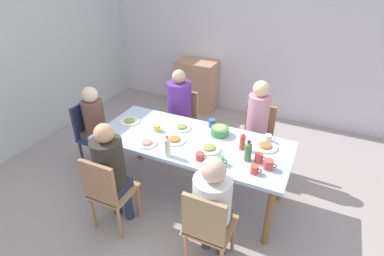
{
  "coord_description": "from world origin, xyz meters",
  "views": [
    {
      "loc": [
        1.19,
        -2.55,
        2.56
      ],
      "look_at": [
        0.0,
        0.0,
        0.92
      ],
      "focal_mm": 28.38,
      "sensor_mm": 36.0,
      "label": 1
    }
  ],
  "objects_px": {
    "plate_0": "(265,146)",
    "chair_1": "(108,190)",
    "plate_2": "(209,148)",
    "bottle_1": "(248,151)",
    "cup_4": "(157,128)",
    "cup_5": "(268,138)",
    "person_4": "(179,106)",
    "plate_4": "(181,127)",
    "cup_3": "(221,160)",
    "dining_table": "(192,146)",
    "cup_0": "(269,164)",
    "chair_4": "(182,118)",
    "plate_3": "(130,121)",
    "bottle_2": "(168,147)",
    "chair_3": "(208,226)",
    "person_2": "(96,121)",
    "side_cabinet": "(197,85)",
    "person_1": "(111,168)",
    "cup_6": "(200,156)",
    "bottle_0": "(242,141)",
    "cup_7": "(212,123)",
    "plate_5": "(175,140)",
    "person_0": "(257,122)",
    "bowl_0": "(220,130)",
    "person_3": "(212,202)",
    "plate_1": "(147,143)",
    "chair_0": "(257,135)",
    "cup_1": "(255,170)",
    "chair_2": "(92,131)",
    "cup_2": "(259,158)"
  },
  "relations": [
    {
      "from": "chair_4",
      "to": "side_cabinet",
      "type": "relative_size",
      "value": 1.0
    },
    {
      "from": "bottle_2",
      "to": "chair_1",
      "type": "bearing_deg",
      "value": -134.27
    },
    {
      "from": "chair_4",
      "to": "cup_4",
      "type": "bearing_deg",
      "value": -83.66
    },
    {
      "from": "chair_2",
      "to": "cup_2",
      "type": "distance_m",
      "value": 2.24
    },
    {
      "from": "person_2",
      "to": "bowl_0",
      "type": "distance_m",
      "value": 1.62
    },
    {
      "from": "plate_4",
      "to": "bowl_0",
      "type": "distance_m",
      "value": 0.46
    },
    {
      "from": "chair_1",
      "to": "plate_5",
      "type": "bearing_deg",
      "value": 62.87
    },
    {
      "from": "chair_4",
      "to": "plate_5",
      "type": "bearing_deg",
      "value": -68.09
    },
    {
      "from": "cup_0",
      "to": "cup_3",
      "type": "xyz_separation_m",
      "value": [
        -0.44,
        -0.12,
        -0.01
      ]
    },
    {
      "from": "chair_2",
      "to": "person_4",
      "type": "bearing_deg",
      "value": 38.91
    },
    {
      "from": "person_2",
      "to": "plate_0",
      "type": "distance_m",
      "value": 2.14
    },
    {
      "from": "chair_0",
      "to": "chair_4",
      "type": "relative_size",
      "value": 1.0
    },
    {
      "from": "chair_1",
      "to": "bottle_1",
      "type": "relative_size",
      "value": 4.04
    },
    {
      "from": "plate_2",
      "to": "bottle_1",
      "type": "bearing_deg",
      "value": -2.66
    },
    {
      "from": "plate_0",
      "to": "chair_1",
      "type": "bearing_deg",
      "value": -141.79
    },
    {
      "from": "plate_2",
      "to": "bottle_2",
      "type": "xyz_separation_m",
      "value": [
        -0.33,
        -0.29,
        0.1
      ]
    },
    {
      "from": "dining_table",
      "to": "chair_2",
      "type": "relative_size",
      "value": 2.39
    },
    {
      "from": "plate_1",
      "to": "cup_5",
      "type": "relative_size",
      "value": 1.97
    },
    {
      "from": "bottle_1",
      "to": "plate_5",
      "type": "bearing_deg",
      "value": 179.4
    },
    {
      "from": "chair_3",
      "to": "cup_5",
      "type": "xyz_separation_m",
      "value": [
        0.23,
        1.15,
        0.3
      ]
    },
    {
      "from": "side_cabinet",
      "to": "cup_6",
      "type": "bearing_deg",
      "value": -65.03
    },
    {
      "from": "person_1",
      "to": "person_3",
      "type": "bearing_deg",
      "value": -0.03
    },
    {
      "from": "dining_table",
      "to": "person_4",
      "type": "relative_size",
      "value": 1.71
    },
    {
      "from": "person_1",
      "to": "side_cabinet",
      "type": "xyz_separation_m",
      "value": [
        -0.39,
        2.92,
        -0.28
      ]
    },
    {
      "from": "person_2",
      "to": "plate_0",
      "type": "bearing_deg",
      "value": 5.25
    },
    {
      "from": "plate_2",
      "to": "cup_6",
      "type": "xyz_separation_m",
      "value": [
        -0.01,
        -0.21,
        0.02
      ]
    },
    {
      "from": "person_2",
      "to": "bottle_0",
      "type": "distance_m",
      "value": 1.92
    },
    {
      "from": "cup_4",
      "to": "cup_0",
      "type": "bearing_deg",
      "value": -7.11
    },
    {
      "from": "bowl_0",
      "to": "person_3",
      "type": "bearing_deg",
      "value": -72.78
    },
    {
      "from": "person_4",
      "to": "cup_3",
      "type": "distance_m",
      "value": 1.41
    },
    {
      "from": "plate_2",
      "to": "plate_5",
      "type": "distance_m",
      "value": 0.4
    },
    {
      "from": "person_1",
      "to": "cup_5",
      "type": "xyz_separation_m",
      "value": [
        1.3,
        1.06,
        0.09
      ]
    },
    {
      "from": "chair_0",
      "to": "side_cabinet",
      "type": "xyz_separation_m",
      "value": [
        -1.47,
        1.35,
        -0.06
      ]
    },
    {
      "from": "chair_3",
      "to": "cup_6",
      "type": "distance_m",
      "value": 0.68
    },
    {
      "from": "plate_4",
      "to": "plate_0",
      "type": "bearing_deg",
      "value": 1.11
    },
    {
      "from": "person_4",
      "to": "plate_4",
      "type": "xyz_separation_m",
      "value": [
        0.32,
        -0.56,
        0.03
      ]
    },
    {
      "from": "person_4",
      "to": "bottle_2",
      "type": "distance_m",
      "value": 1.21
    },
    {
      "from": "plate_3",
      "to": "cup_1",
      "type": "relative_size",
      "value": 2.18
    },
    {
      "from": "plate_3",
      "to": "bottle_0",
      "type": "relative_size",
      "value": 1.18
    },
    {
      "from": "plate_3",
      "to": "plate_1",
      "type": "bearing_deg",
      "value": -35.96
    },
    {
      "from": "cup_1",
      "to": "cup_7",
      "type": "distance_m",
      "value": 0.93
    },
    {
      "from": "plate_2",
      "to": "bottle_0",
      "type": "bearing_deg",
      "value": 25.31
    },
    {
      "from": "person_0",
      "to": "cup_6",
      "type": "bearing_deg",
      "value": -106.68
    },
    {
      "from": "person_2",
      "to": "plate_2",
      "type": "relative_size",
      "value": 4.62
    },
    {
      "from": "cup_3",
      "to": "cup_7",
      "type": "height_order",
      "value": "cup_7"
    },
    {
      "from": "chair_1",
      "to": "bowl_0",
      "type": "bearing_deg",
      "value": 53.94
    },
    {
      "from": "cup_4",
      "to": "cup_5",
      "type": "distance_m",
      "value": 1.25
    },
    {
      "from": "plate_3",
      "to": "bottle_2",
      "type": "relative_size",
      "value": 1.03
    },
    {
      "from": "plate_1",
      "to": "bottle_2",
      "type": "height_order",
      "value": "bottle_2"
    },
    {
      "from": "chair_3",
      "to": "cup_5",
      "type": "bearing_deg",
      "value": 78.78
    }
  ]
}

